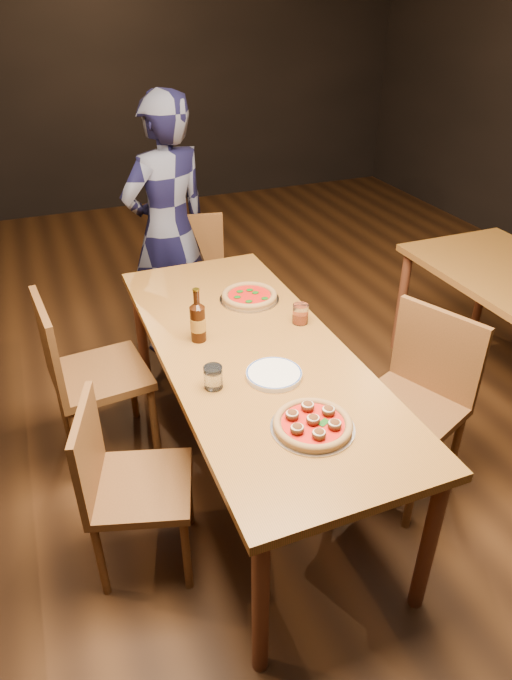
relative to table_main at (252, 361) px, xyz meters
name	(u,v)px	position (x,y,z in m)	size (l,w,h in m)	color
ground	(252,470)	(0.00, 0.00, -0.68)	(9.00, 9.00, 0.00)	black
room_shell	(251,79)	(0.00, 0.00, 1.18)	(9.00, 9.00, 9.00)	black
table_main	(252,361)	(0.00, 0.00, 0.00)	(0.80, 2.00, 0.75)	brown
chair_main_nw	(142,485)	(-0.60, -0.32, -0.26)	(0.39, 0.39, 0.85)	#583717
chair_main_sw	(100,373)	(-0.64, 0.45, -0.20)	(0.45, 0.45, 0.96)	#583717
chair_main_e	(406,409)	(0.63, -0.35, -0.20)	(0.44, 0.44, 0.95)	#583717
chair_end	(195,289)	(0.07, 1.21, -0.21)	(0.44, 0.44, 0.94)	#583717
pizza_meatball	(313,424)	(0.01, -0.59, 0.09)	(0.31, 0.31, 0.06)	#B7B7BF
pizza_margherita	(249,296)	(0.16, 0.44, 0.09)	(0.31, 0.31, 0.04)	#B7B7BF
plate_stack	(274,374)	(0.00, -0.24, 0.08)	(0.23, 0.23, 0.02)	white
beer_bottle	(198,323)	(-0.20, 0.15, 0.16)	(0.07, 0.07, 0.25)	black
water_glass	(213,377)	(-0.25, -0.22, 0.12)	(0.08, 0.08, 0.10)	white
amber_glass	(300,314)	(0.30, 0.13, 0.12)	(0.08, 0.08, 0.10)	#A53712
diner	(168,231)	(-0.03, 1.35, 0.16)	(0.61, 0.40, 1.67)	black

